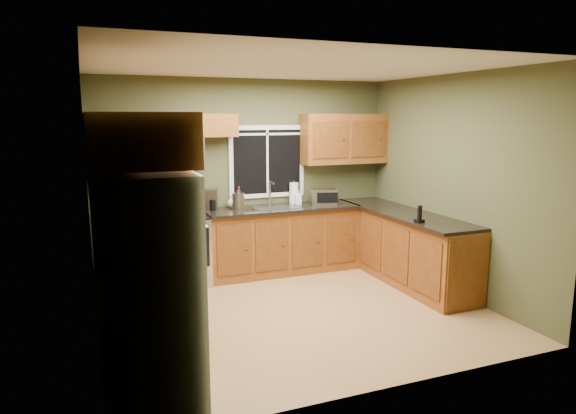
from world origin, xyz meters
TOP-DOWN VIEW (x-y plane):
  - floor at (0.00, 0.00)m, footprint 4.20×4.20m
  - ceiling at (0.00, 0.00)m, footprint 4.20×4.20m
  - back_wall at (0.00, 1.80)m, footprint 4.20×0.00m
  - front_wall at (0.00, -1.80)m, footprint 4.20×0.00m
  - left_wall at (-2.10, 0.00)m, footprint 0.00×3.60m
  - right_wall at (2.10, 0.00)m, footprint 0.00×3.60m
  - window at (0.30, 1.78)m, footprint 1.12×0.03m
  - base_cabinets_left at (-1.80, 0.48)m, footprint 0.60×2.65m
  - countertop_left at (-1.78, 0.48)m, footprint 0.65×2.65m
  - base_cabinets_back at (0.42, 1.50)m, footprint 2.17×0.60m
  - countertop_back at (0.42, 1.48)m, footprint 2.17×0.65m
  - base_cabinets_peninsula at (1.80, 0.54)m, footprint 0.60×2.52m
  - countertop_peninsula at (1.78, 0.55)m, footprint 0.65×2.50m
  - upper_cabinets_left at (-1.94, 0.48)m, footprint 0.33×2.65m
  - upper_cabinets_back_left at (-0.85, 1.64)m, footprint 1.30×0.33m
  - upper_cabinets_back_right at (1.45, 1.64)m, footprint 1.30×0.33m
  - upper_cabinet_over_fridge at (-1.74, -1.30)m, footprint 0.72×0.90m
  - refrigerator at (-1.74, -1.30)m, footprint 0.74×0.90m
  - range at (-1.05, 1.47)m, footprint 0.76×0.69m
  - microwave at (-1.05, 1.61)m, footprint 0.76×0.41m
  - sink at (0.30, 1.49)m, footprint 0.60×0.42m
  - toaster_oven at (1.05, 1.49)m, footprint 0.41×0.36m
  - coffee_maker at (-0.55, 1.64)m, footprint 0.22×0.26m
  - kettle at (-0.23, 1.46)m, footprint 0.20×0.20m
  - paper_towel_roll at (0.67, 1.68)m, footprint 0.16×0.16m
  - soap_bottle_a at (-0.15, 1.70)m, footprint 0.13×0.13m
  - soap_bottle_b at (0.69, 1.59)m, footprint 0.10×0.10m
  - soap_bottle_c at (-0.25, 1.70)m, footprint 0.16×0.16m
  - cordless_phone at (1.55, -0.11)m, footprint 0.10×0.10m

SIDE VIEW (x-z plane):
  - floor at x=0.00m, z-range 0.00..0.00m
  - base_cabinets_peninsula at x=1.80m, z-range 0.00..0.90m
  - base_cabinets_left at x=-1.80m, z-range 0.00..0.90m
  - base_cabinets_back at x=0.42m, z-range 0.00..0.90m
  - range at x=-1.05m, z-range 0.00..0.94m
  - refrigerator at x=-1.74m, z-range 0.00..1.80m
  - countertop_left at x=-1.78m, z-range 0.90..0.94m
  - countertop_back at x=0.42m, z-range 0.90..0.94m
  - countertop_peninsula at x=1.78m, z-range 0.90..0.94m
  - sink at x=0.30m, z-range 0.77..1.13m
  - cordless_phone at x=1.55m, z-range 0.90..1.11m
  - soap_bottle_c at x=-0.25m, z-range 0.94..1.11m
  - soap_bottle_b at x=0.69m, z-range 0.94..1.14m
  - toaster_oven at x=1.05m, z-range 0.94..1.16m
  - coffee_maker at x=-0.55m, z-range 0.93..1.21m
  - kettle at x=-0.23m, z-range 0.93..1.22m
  - soap_bottle_a at x=-0.15m, z-range 0.94..1.23m
  - paper_towel_roll at x=0.67m, z-range 0.92..1.26m
  - back_wall at x=0.00m, z-range -0.75..3.45m
  - front_wall at x=0.00m, z-range -0.75..3.45m
  - left_wall at x=-2.10m, z-range -0.45..3.15m
  - right_wall at x=2.10m, z-range -0.45..3.15m
  - window at x=0.30m, z-range 1.04..2.06m
  - microwave at x=-1.05m, z-range 1.52..1.94m
  - upper_cabinets_left at x=-1.94m, z-range 1.50..2.22m
  - upper_cabinets_back_right at x=1.45m, z-range 1.50..2.22m
  - upper_cabinet_over_fridge at x=-1.74m, z-range 1.84..2.22m
  - upper_cabinets_back_left at x=-0.85m, z-range 1.92..2.22m
  - ceiling at x=0.00m, z-range 2.70..2.70m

